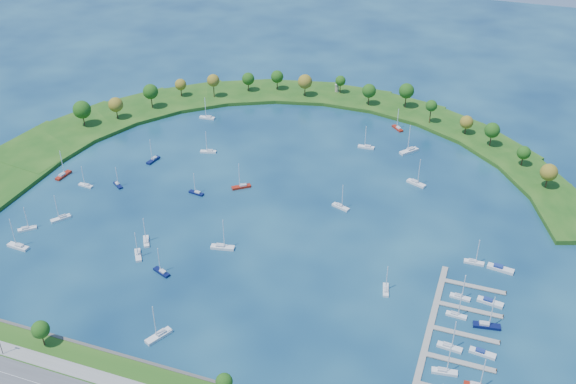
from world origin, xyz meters
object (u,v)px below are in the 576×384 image
(moored_boat_13, at_px, (162,271))
(moored_boat_9, at_px, (27,228))
(dock_system, at_px, (449,345))
(docked_boat_6, at_px, (456,314))
(moored_boat_7, at_px, (146,241))
(docked_boat_5, at_px, (482,353))
(moored_boat_12, at_px, (86,185))
(moored_boat_17, at_px, (208,151))
(moored_boat_20, at_px, (409,150))
(docked_boat_2, at_px, (444,371))
(moored_boat_15, at_px, (398,128))
(moored_boat_8, at_px, (196,192))
(moored_boat_19, at_px, (61,218))
(docked_boat_9, at_px, (490,302))
(docked_boat_7, at_px, (487,325))
(moored_boat_18, at_px, (241,186))
(moored_boat_2, at_px, (63,175))
(docked_boat_4, at_px, (449,346))
(moored_boat_21, at_px, (207,117))
(moored_boat_14, at_px, (341,206))
(docked_boat_10, at_px, (474,262))
(moored_boat_0, at_px, (366,146))
(docked_boat_8, at_px, (460,296))
(harbor_tower, at_px, (337,88))
(moored_boat_6, at_px, (416,183))
(moored_boat_10, at_px, (138,254))
(moored_boat_3, at_px, (222,247))
(moored_boat_11, at_px, (386,289))
(moored_boat_16, at_px, (118,184))
(docked_boat_11, at_px, (500,268))
(moored_boat_1, at_px, (159,335))

(moored_boat_13, bearing_deg, moored_boat_9, 16.57)
(dock_system, relative_size, docked_boat_6, 7.71)
(moored_boat_7, distance_m, docked_boat_5, 135.16)
(moored_boat_12, bearing_deg, dock_system, 170.33)
(moored_boat_17, height_order, moored_boat_20, moored_boat_20)
(docked_boat_2, bearing_deg, moored_boat_15, 98.49)
(moored_boat_8, xyz_separation_m, moored_boat_19, (-45.06, -37.72, 0.05))
(moored_boat_15, xyz_separation_m, docked_boat_9, (59.33, -124.47, -0.21))
(moored_boat_19, bearing_deg, moored_boat_17, -169.31)
(dock_system, height_order, docked_boat_7, docked_boat_7)
(moored_boat_8, bearing_deg, moored_boat_18, -137.07)
(docked_boat_9, bearing_deg, dock_system, -104.19)
(moored_boat_2, height_order, docked_boat_4, moored_boat_2)
(dock_system, bearing_deg, moored_boat_21, 139.40)
(moored_boat_14, height_order, docked_boat_10, moored_boat_14)
(moored_boat_0, relative_size, docked_boat_8, 1.12)
(harbor_tower, distance_m, docked_boat_10, 164.63)
(moored_boat_6, height_order, docked_boat_5, moored_boat_6)
(moored_boat_15, distance_m, moored_boat_18, 98.95)
(moored_boat_10, relative_size, moored_boat_15, 1.02)
(moored_boat_17, distance_m, docked_boat_8, 149.04)
(moored_boat_17, bearing_deg, moored_boat_15, -161.53)
(moored_boat_3, xyz_separation_m, moored_boat_17, (-39.43, 70.01, -0.07))
(moored_boat_8, xyz_separation_m, moored_boat_17, (-11.54, 36.75, 0.03))
(moored_boat_11, distance_m, moored_boat_15, 132.45)
(docked_boat_9, bearing_deg, docked_boat_10, 118.69)
(moored_boat_8, relative_size, moored_boat_15, 0.91)
(moored_boat_16, bearing_deg, moored_boat_17, 93.92)
(moored_boat_3, xyz_separation_m, docked_boat_11, (105.37, 23.34, -0.22))
(moored_boat_7, xyz_separation_m, moored_boat_11, (97.58, 3.29, -0.01))
(harbor_tower, bearing_deg, docked_boat_5, -60.75)
(moored_boat_21, height_order, docked_boat_2, moored_boat_21)
(moored_boat_3, relative_size, moored_boat_12, 1.34)
(moored_boat_9, height_order, moored_boat_16, moored_boat_9)
(moored_boat_8, bearing_deg, docked_boat_2, 159.03)
(moored_boat_11, height_order, docked_boat_5, moored_boat_11)
(docked_boat_2, height_order, docked_boat_11, docked_boat_2)
(moored_boat_11, relative_size, moored_boat_12, 1.04)
(moored_boat_8, relative_size, moored_boat_16, 1.07)
(moored_boat_14, height_order, moored_boat_18, moored_boat_18)
(moored_boat_7, height_order, moored_boat_18, moored_boat_18)
(moored_boat_19, xyz_separation_m, docked_boat_4, (165.98, -20.11, -0.01))
(moored_boat_12, bearing_deg, docked_boat_4, 169.97)
(docked_boat_9, bearing_deg, moored_boat_20, 123.81)
(moored_boat_1, bearing_deg, docked_boat_7, 137.92)
(docked_boat_2, distance_m, docked_boat_5, 16.09)
(harbor_tower, bearing_deg, dock_system, -63.33)
(dock_system, relative_size, moored_boat_2, 6.19)
(moored_boat_21, bearing_deg, docked_boat_2, 132.28)
(moored_boat_14, relative_size, moored_boat_16, 1.21)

